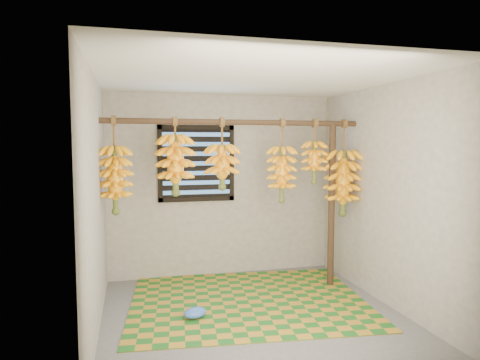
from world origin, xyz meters
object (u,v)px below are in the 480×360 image
object	(u,v)px
banana_bunch_b	(175,165)
banana_bunch_c	(222,167)
banana_bunch_e	(343,183)
banana_bunch_a	(115,180)
woven_mat	(248,300)
support_post	(331,205)
plastic_bag	(195,313)
banana_bunch_f	(314,162)
banana_bunch_d	(282,174)

from	to	relation	value
banana_bunch_b	banana_bunch_c	distance (m)	0.53
banana_bunch_b	banana_bunch_e	size ratio (longest dim) A/B	0.73
banana_bunch_a	banana_bunch_e	distance (m)	2.70
banana_bunch_e	banana_bunch_b	bearing A→B (deg)	180.00
woven_mat	banana_bunch_e	bearing A→B (deg)	12.36
support_post	plastic_bag	distance (m)	2.11
banana_bunch_c	banana_bunch_f	distance (m)	1.14
woven_mat	banana_bunch_d	xyz separation A→B (m)	(0.49, 0.28, 1.39)
plastic_bag	woven_mat	bearing A→B (deg)	27.67
support_post	banana_bunch_b	size ratio (longest dim) A/B	2.33
support_post	banana_bunch_e	bearing A→B (deg)	0.00
banana_bunch_b	banana_bunch_d	xyz separation A→B (m)	(1.25, -0.00, -0.12)
support_post	banana_bunch_d	bearing A→B (deg)	-180.00
banana_bunch_d	banana_bunch_e	size ratio (longest dim) A/B	0.84
banana_bunch_e	banana_bunch_f	distance (m)	0.47
plastic_bag	banana_bunch_f	distance (m)	2.23
banana_bunch_a	banana_bunch_f	size ratio (longest dim) A/B	1.35
support_post	woven_mat	bearing A→B (deg)	-166.08
plastic_bag	banana_bunch_e	size ratio (longest dim) A/B	0.21
banana_bunch_a	banana_bunch_b	world-z (taller)	same
support_post	banana_bunch_a	world-z (taller)	banana_bunch_a
banana_bunch_d	banana_bunch_e	xyz separation A→B (m)	(0.80, 0.00, -0.12)
plastic_bag	banana_bunch_c	bearing A→B (deg)	56.22
woven_mat	plastic_bag	size ratio (longest dim) A/B	10.36
woven_mat	banana_bunch_c	distance (m)	1.53
woven_mat	banana_bunch_d	bearing A→B (deg)	30.00
plastic_bag	banana_bunch_b	bearing A→B (deg)	100.36
support_post	plastic_bag	bearing A→B (deg)	-160.81
banana_bunch_a	banana_bunch_e	size ratio (longest dim) A/B	0.89
plastic_bag	support_post	bearing A→B (deg)	19.19
banana_bunch_e	banana_bunch_f	bearing A→B (deg)	180.00
woven_mat	banana_bunch_f	xyz separation A→B (m)	(0.90, 0.28, 1.53)
banana_bunch_c	banana_bunch_f	bearing A→B (deg)	0.00
banana_bunch_a	support_post	bearing A→B (deg)	-0.00
banana_bunch_c	banana_bunch_e	world-z (taller)	same
banana_bunch_b	banana_bunch_d	size ratio (longest dim) A/B	0.87
support_post	banana_bunch_d	world-z (taller)	banana_bunch_d
banana_bunch_a	banana_bunch_b	size ratio (longest dim) A/B	1.22
banana_bunch_c	plastic_bag	bearing A→B (deg)	-123.78
woven_mat	banana_bunch_c	xyz separation A→B (m)	(-0.23, 0.28, 1.49)
banana_bunch_d	banana_bunch_e	bearing A→B (deg)	0.00
banana_bunch_b	banana_bunch_f	xyz separation A→B (m)	(1.66, 0.00, 0.01)
banana_bunch_d	banana_bunch_f	size ratio (longest dim) A/B	1.27
banana_bunch_a	banana_bunch_e	xyz separation A→B (m)	(2.70, -0.00, -0.09)
woven_mat	banana_bunch_a	size ratio (longest dim) A/B	2.46
banana_bunch_e	banana_bunch_a	bearing A→B (deg)	180.00
banana_bunch_c	banana_bunch_d	distance (m)	0.73
banana_bunch_a	banana_bunch_f	xyz separation A→B (m)	(2.31, 0.00, 0.17)
banana_bunch_d	banana_bunch_f	distance (m)	0.44
banana_bunch_a	banana_bunch_e	bearing A→B (deg)	-0.00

